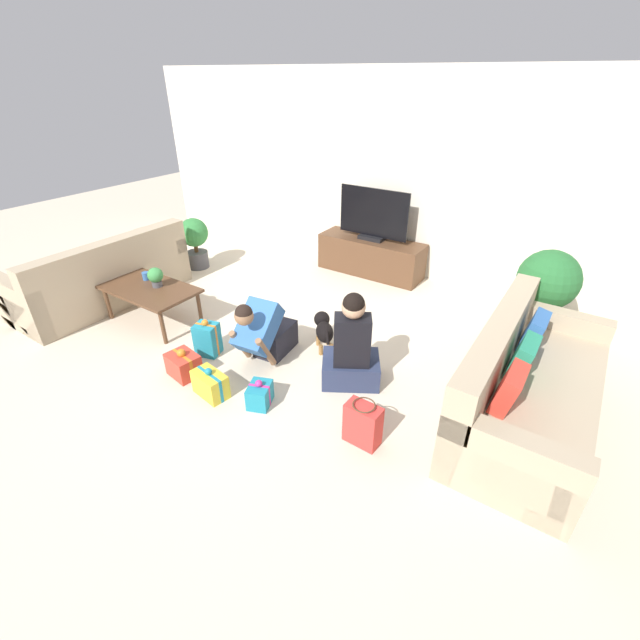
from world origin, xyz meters
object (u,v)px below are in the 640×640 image
at_px(person_sitting, 351,350).
at_px(tabletop_plant, 156,276).
at_px(potted_plant_corner_right, 547,284).
at_px(mug, 146,276).
at_px(sofa_left, 104,279).
at_px(gift_box_d, 207,339).
at_px(tv_console, 371,256).
at_px(dog, 324,328).
at_px(person_kneeling, 264,332).
at_px(gift_box_a, 210,384).
at_px(gift_bag_a, 363,424).
at_px(gift_box_c, 184,365).
at_px(potted_plant_corner_left, 195,240).
at_px(sofa_right, 526,388).
at_px(gift_box_b, 260,395).
at_px(coffee_table, 150,291).
at_px(tv, 373,217).

relative_size(person_sitting, tabletop_plant, 4.18).
height_order(potted_plant_corner_right, mug, potted_plant_corner_right).
relative_size(sofa_left, gift_box_d, 5.11).
bearing_deg(sofa_left, mug, 98.87).
bearing_deg(tv_console, dog, -76.06).
bearing_deg(gift_box_d, person_kneeling, 23.68).
relative_size(gift_box_a, gift_box_d, 0.88).
bearing_deg(dog, person_kneeling, 13.70).
bearing_deg(gift_box_a, person_kneeling, 85.21).
bearing_deg(mug, gift_bag_a, -8.28).
xyz_separation_m(gift_box_a, tabletop_plant, (-1.46, 0.65, 0.43)).
bearing_deg(gift_box_c, potted_plant_corner_left, 134.66).
distance_m(person_sitting, gift_box_a, 1.29).
xyz_separation_m(dog, gift_box_c, (-0.83, -1.15, -0.10)).
distance_m(sofa_right, gift_box_b, 2.20).
relative_size(person_sitting, gift_box_d, 2.34).
distance_m(person_sitting, gift_bag_a, 0.77).
height_order(person_kneeling, gift_box_c, person_kneeling).
bearing_deg(gift_box_b, dog, 92.10).
relative_size(coffee_table, gift_box_d, 2.72).
xyz_separation_m(tv_console, potted_plant_corner_left, (-2.22, -1.22, 0.17)).
distance_m(potted_plant_corner_left, gift_box_c, 2.68).
height_order(sofa_left, coffee_table, sofa_left).
distance_m(sofa_left, gift_box_c, 2.09).
height_order(gift_box_b, gift_box_c, gift_box_c).
relative_size(potted_plant_corner_left, gift_bag_a, 1.95).
bearing_deg(gift_box_b, tabletop_plant, 165.08).
distance_m(gift_box_c, gift_bag_a, 1.83).
bearing_deg(tv_console, potted_plant_corner_left, -151.18).
distance_m(coffee_table, gift_box_a, 1.64).
bearing_deg(person_kneeling, person_sitting, 3.25).
height_order(potted_plant_corner_right, person_sitting, potted_plant_corner_right).
xyz_separation_m(person_sitting, mug, (-2.65, -0.15, 0.13)).
distance_m(tv, gift_box_a, 3.26).
distance_m(potted_plant_corner_right, gift_box_c, 3.69).
bearing_deg(person_sitting, potted_plant_corner_right, -156.83).
distance_m(coffee_table, person_sitting, 2.46).
xyz_separation_m(sofa_right, tabletop_plant, (-3.81, -0.57, 0.25)).
relative_size(tv, gift_box_b, 3.53).
distance_m(gift_box_a, mug, 1.88).
height_order(gift_bag_a, tabletop_plant, tabletop_plant).
bearing_deg(sofa_left, person_sitting, 94.50).
xyz_separation_m(tv, potted_plant_corner_right, (2.29, -0.58, -0.17)).
distance_m(tv_console, gift_bag_a, 3.28).
distance_m(potted_plant_corner_right, dog, 2.31).
relative_size(person_kneeling, dog, 1.99).
distance_m(gift_box_a, gift_bag_a, 1.42).
height_order(dog, gift_box_d, gift_box_d).
xyz_separation_m(person_kneeling, gift_box_d, (-0.56, -0.24, -0.15)).
relative_size(sofa_right, tv, 2.03).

